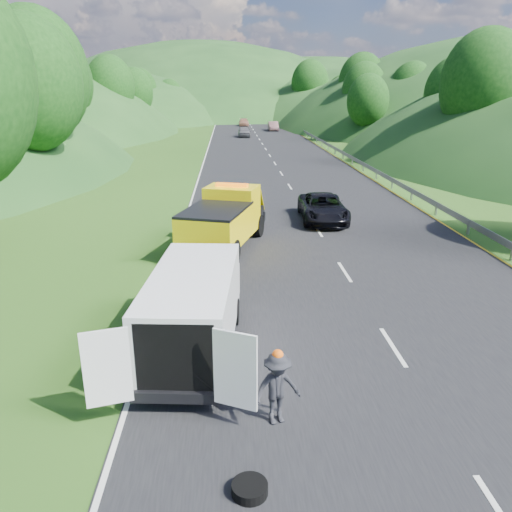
{
  "coord_description": "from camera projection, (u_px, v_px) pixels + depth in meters",
  "views": [
    {
      "loc": [
        -1.5,
        -14.15,
        6.86
      ],
      "look_at": [
        -0.59,
        2.35,
        1.3
      ],
      "focal_mm": 35.0,
      "sensor_mm": 36.0,
      "label": 1
    }
  ],
  "objects": [
    {
      "name": "child",
      "position": [
        206.0,
        335.0,
        14.63
      ],
      "size": [
        0.47,
        0.38,
        0.89
      ],
      "primitive_type": "imported",
      "rotation": [
        0.0,
        0.0,
        -0.11
      ],
      "color": "#CBCE6D",
      "rests_on": "ground"
    },
    {
      "name": "guardrail",
      "position": [
        317.0,
        143.0,
        65.88
      ],
      "size": [
        0.06,
        140.0,
        1.52
      ],
      "primitive_type": "cube",
      "color": "gray",
      "rests_on": "ground"
    },
    {
      "name": "hills_backdrop",
      "position": [
        255.0,
        114.0,
        143.47
      ],
      "size": [
        201.0,
        288.6,
        44.0
      ],
      "primitive_type": null,
      "color": "#2D5B23",
      "rests_on": "ground"
    },
    {
      "name": "dist_car_c",
      "position": [
        244.0,
        126.0,
        96.26
      ],
      "size": [
        1.86,
        4.59,
        1.33
      ],
      "primitive_type": "imported",
      "color": "#9C644E",
      "rests_on": "ground"
    },
    {
      "name": "road_surface",
      "position": [
        270.0,
        156.0,
        53.66
      ],
      "size": [
        14.0,
        200.0,
        0.02
      ],
      "primitive_type": "cube",
      "color": "black",
      "rests_on": "ground"
    },
    {
      "name": "white_van",
      "position": [
        194.0,
        307.0,
        13.34
      ],
      "size": [
        3.57,
        6.74,
        2.32
      ],
      "rotation": [
        0.0,
        0.0,
        -0.09
      ],
      "color": "black",
      "rests_on": "ground"
    },
    {
      "name": "ground",
      "position": [
        279.0,
        319.0,
        15.65
      ],
      "size": [
        320.0,
        320.0,
        0.0
      ],
      "primitive_type": "plane",
      "color": "#38661E",
      "rests_on": "ground"
    },
    {
      "name": "passing_suv",
      "position": [
        322.0,
        221.0,
        27.22
      ],
      "size": [
        2.57,
        5.22,
        1.42
      ],
      "primitive_type": "imported",
      "rotation": [
        0.0,
        0.0,
        -0.04
      ],
      "color": "black",
      "rests_on": "ground"
    },
    {
      "name": "worker",
      "position": [
        277.0,
        422.0,
        10.79
      ],
      "size": [
        1.21,
        0.93,
        1.65
      ],
      "primitive_type": "imported",
      "rotation": [
        0.0,
        0.0,
        0.33
      ],
      "color": "black",
      "rests_on": "ground"
    },
    {
      "name": "dist_car_a",
      "position": [
        244.0,
        137.0,
        74.43
      ],
      "size": [
        1.75,
        4.35,
        1.48
      ],
      "primitive_type": "imported",
      "color": "#514F55",
      "rests_on": "ground"
    },
    {
      "name": "tree_line_right",
      "position": [
        394.0,
        137.0,
        73.64
      ],
      "size": [
        14.0,
        140.0,
        14.0
      ],
      "primitive_type": null,
      "color": "#24581A",
      "rests_on": "ground"
    },
    {
      "name": "tree_line_left",
      "position": [
        106.0,
        139.0,
        71.43
      ],
      "size": [
        14.0,
        140.0,
        14.0
      ],
      "primitive_type": null,
      "color": "#24581A",
      "rests_on": "ground"
    },
    {
      "name": "spare_tire",
      "position": [
        250.0,
        494.0,
        8.88
      ],
      "size": [
        0.66,
        0.66,
        0.2
      ],
      "primitive_type": "cylinder",
      "color": "black",
      "rests_on": "ground"
    },
    {
      "name": "woman",
      "position": [
        161.0,
        323.0,
        15.34
      ],
      "size": [
        0.54,
        0.66,
        1.58
      ],
      "primitive_type": "imported",
      "rotation": [
        0.0,
        0.0,
        1.8
      ],
      "color": "silver",
      "rests_on": "ground"
    },
    {
      "name": "dist_car_b",
      "position": [
        273.0,
        131.0,
        85.45
      ],
      "size": [
        1.59,
        4.56,
        1.5
      ],
      "primitive_type": "imported",
      "color": "brown",
      "rests_on": "ground"
    },
    {
      "name": "tow_truck",
      "position": [
        225.0,
        219.0,
        22.26
      ],
      "size": [
        4.08,
        6.73,
        2.72
      ],
      "rotation": [
        0.0,
        0.0,
        -0.3
      ],
      "color": "black",
      "rests_on": "ground"
    },
    {
      "name": "dist_car_d",
      "position": [
        250.0,
        119.0,
        116.59
      ],
      "size": [
        1.75,
        4.35,
        1.48
      ],
      "primitive_type": "imported",
      "color": "brown",
      "rests_on": "ground"
    },
    {
      "name": "suitcase",
      "position": [
        144.0,
        313.0,
        15.28
      ],
      "size": [
        0.43,
        0.3,
        0.63
      ],
      "primitive_type": "cube",
      "rotation": [
        0.0,
        0.0,
        0.24
      ],
      "color": "brown",
      "rests_on": "ground"
    }
  ]
}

